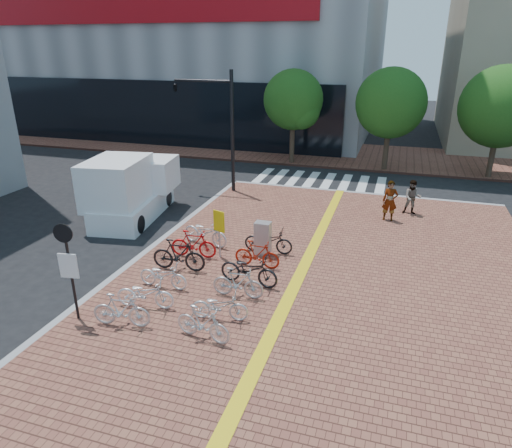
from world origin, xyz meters
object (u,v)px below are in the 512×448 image
(bike_3, at_px, (179,255))
(utility_box, at_px, (263,238))
(bike_0, at_px, (121,310))
(bike_10, at_px, (257,254))
(yellow_sign, at_px, (219,225))
(bike_2, at_px, (163,275))
(bike_5, at_px, (205,232))
(pedestrian_a, at_px, (390,201))
(bike_8, at_px, (238,283))
(bike_4, at_px, (193,244))
(bike_11, at_px, (268,241))
(box_truck, at_px, (131,189))
(bike_9, at_px, (249,269))
(bike_1, at_px, (145,293))
(bike_6, at_px, (203,323))
(bike_7, at_px, (220,306))
(notice_sign, at_px, (68,260))
(pedestrian_b, at_px, (412,197))
(traffic_light_pole, at_px, (206,108))

(bike_3, xyz_separation_m, utility_box, (2.39, 2.14, 0.06))
(bike_0, distance_m, bike_10, 5.22)
(utility_box, relative_size, yellow_sign, 0.70)
(utility_box, bearing_deg, bike_2, -124.21)
(bike_0, bearing_deg, bike_5, -8.92)
(bike_2, height_order, pedestrian_a, pedestrian_a)
(bike_0, height_order, yellow_sign, yellow_sign)
(bike_10, bearing_deg, bike_8, -177.25)
(bike_4, distance_m, bike_10, 2.47)
(yellow_sign, bearing_deg, bike_3, -124.76)
(pedestrian_a, distance_m, utility_box, 6.68)
(yellow_sign, bearing_deg, bike_11, 30.30)
(box_truck, bearing_deg, bike_9, -32.83)
(bike_1, xyz_separation_m, bike_4, (-0.11, 3.61, 0.06))
(bike_6, height_order, box_truck, box_truck)
(bike_4, bearing_deg, bike_7, -151.06)
(bike_1, relative_size, bike_3, 0.92)
(notice_sign, bearing_deg, bike_11, 56.28)
(bike_7, bearing_deg, bike_2, 54.42)
(bike_3, xyz_separation_m, bike_4, (0.04, 1.11, -0.05))
(bike_5, bearing_deg, pedestrian_a, -41.81)
(bike_10, distance_m, notice_sign, 6.25)
(bike_1, relative_size, bike_8, 1.08)
(yellow_sign, bearing_deg, pedestrian_a, 45.41)
(notice_sign, bearing_deg, bike_3, 68.73)
(bike_2, distance_m, yellow_sign, 2.90)
(bike_2, height_order, utility_box, utility_box)
(pedestrian_b, relative_size, box_truck, 0.30)
(bike_11, bearing_deg, yellow_sign, 118.31)
(bike_3, xyz_separation_m, bike_7, (2.49, -2.43, -0.14))
(bike_4, xyz_separation_m, notice_sign, (-1.46, -4.75, 1.33))
(bike_5, bearing_deg, utility_box, -81.77)
(bike_1, xyz_separation_m, bike_7, (2.34, 0.07, -0.03))
(bike_6, distance_m, box_truck, 10.48)
(bike_6, xyz_separation_m, bike_11, (0.13, 5.77, -0.00))
(bike_10, relative_size, utility_box, 1.30)
(bike_3, height_order, yellow_sign, yellow_sign)
(bike_9, bearing_deg, bike_8, -178.46)
(bike_9, distance_m, pedestrian_a, 8.50)
(bike_5, bearing_deg, notice_sign, 178.33)
(bike_4, relative_size, bike_5, 0.88)
(bike_8, bearing_deg, bike_5, 34.02)
(bike_7, bearing_deg, bike_10, -10.16)
(bike_7, distance_m, bike_8, 1.32)
(bike_7, relative_size, yellow_sign, 0.91)
(box_truck, bearing_deg, bike_0, -60.28)
(pedestrian_a, relative_size, traffic_light_pole, 0.29)
(bike_7, distance_m, yellow_sign, 4.19)
(bike_3, bearing_deg, bike_5, -5.28)
(notice_sign, bearing_deg, bike_6, 2.73)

